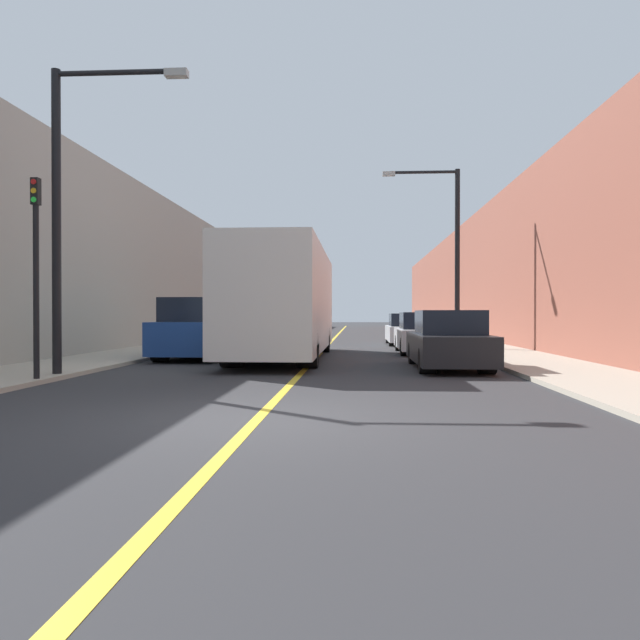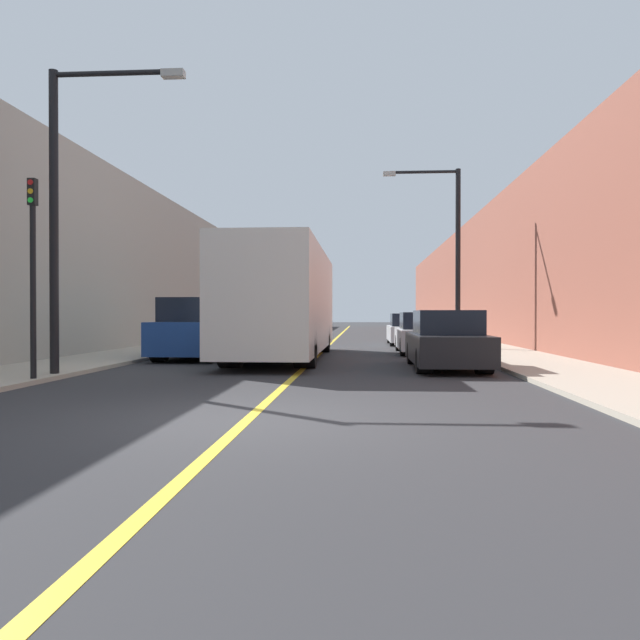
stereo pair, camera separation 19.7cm
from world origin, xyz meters
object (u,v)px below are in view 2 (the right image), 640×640
Objects in this scene: car_right_mid at (424,335)px; traffic_light at (33,270)px; street_lamp_right at (450,244)px; car_right_far at (409,331)px; parked_suv_left at (198,331)px; bus at (284,301)px; street_lamp_left at (68,196)px; car_right_near at (446,342)px.

traffic_light is at bearing -130.92° from car_right_mid.
street_lamp_right reaches higher than traffic_light.
car_right_mid is 6.32m from car_right_far.
car_right_far is 5.52m from street_lamp_right.
bus is at bearing 2.55° from parked_suv_left.
street_lamp_right is (10.01, 11.60, 0.17)m from street_lamp_left.
street_lamp_right reaches higher than bus.
car_right_far is 0.68× the size of street_lamp_right.
parked_suv_left is 1.01× the size of car_right_far.
car_right_far is at bearing 108.34° from street_lamp_right.
car_right_near is at bearing 18.63° from street_lamp_left.
car_right_mid is at bearing -89.28° from car_right_far.
bus is 8.34m from street_lamp_right.
car_right_mid is (0.04, 6.35, -0.01)m from car_right_near.
traffic_light is at bearing -155.81° from car_right_near.
traffic_light is (-8.98, -10.36, 1.67)m from car_right_mid.
parked_suv_left is 10.80m from street_lamp_right.
traffic_light reaches higher than bus.
street_lamp_left reaches higher than car_right_mid.
traffic_light is at bearing -101.78° from parked_suv_left.
traffic_light reaches higher than parked_suv_left.
traffic_light reaches higher than car_right_far.
street_lamp_left is (-8.72, -2.94, 3.36)m from car_right_near.
street_lamp_right is at bearing 31.96° from parked_suv_left.
bus is 1.55× the size of street_lamp_right.
street_lamp_left is (-1.29, -6.16, 3.16)m from parked_suv_left.
street_lamp_right is at bearing 41.69° from bus.
street_lamp_right reaches higher than street_lamp_left.
street_lamp_left reaches higher than car_right_far.
street_lamp_right is (1.29, 8.66, 3.54)m from car_right_near.
bus is 2.67× the size of traffic_light.
street_lamp_right reaches higher than parked_suv_left.
bus is 10.48m from car_right_far.
bus is 2.31× the size of car_right_near.
street_lamp_left reaches higher than bus.
car_right_near is 12.66m from car_right_far.
bus is at bearing 57.27° from street_lamp_left.
traffic_light is (-1.51, -7.24, 1.45)m from parked_suv_left.
parked_suv_left is 1.02× the size of car_right_near.
street_lamp_right reaches higher than car_right_near.
street_lamp_right is (1.25, 2.32, 3.55)m from car_right_mid.
street_lamp_left is (-8.68, -15.60, 3.39)m from car_right_far.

